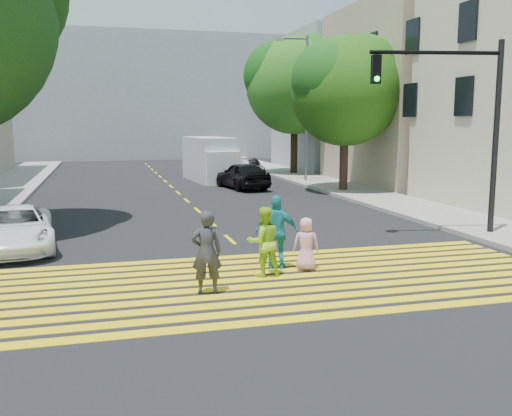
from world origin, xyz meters
name	(u,v)px	position (x,y,z in m)	size (l,w,h in m)	color
ground	(295,298)	(0.00, 0.00, 0.00)	(120.00, 120.00, 0.00)	black
sidewalk_left	(8,188)	(-8.50, 22.00, 0.07)	(3.00, 40.00, 0.15)	gray
sidewalk_right	(359,193)	(8.50, 15.00, 0.07)	(3.00, 60.00, 0.15)	gray
crosswalk	(276,281)	(0.00, 1.28, 0.01)	(13.40, 5.30, 0.01)	yellow
lane_line	(168,184)	(0.00, 22.50, 0.01)	(0.12, 34.40, 0.01)	yellow
building_right_tan	(435,96)	(15.00, 19.00, 5.00)	(10.00, 10.00, 10.00)	tan
building_right_grey	(353,103)	(15.00, 30.00, 5.00)	(10.00, 10.00, 10.00)	gray
backdrop_block	(137,97)	(0.00, 48.00, 6.00)	(30.00, 8.00, 12.00)	gray
tree_right_near	(346,85)	(8.14, 15.98, 5.32)	(6.18, 5.78, 7.87)	#442823
tree_right_far	(296,80)	(8.91, 25.79, 6.26)	(8.58, 8.31, 9.27)	black
pedestrian_man	(207,252)	(-1.65, 0.79, 0.87)	(0.63, 0.42, 1.74)	#303036
pedestrian_woman	(264,242)	(-0.15, 1.76, 0.81)	(0.78, 0.61, 1.61)	#99D424
pedestrian_child	(306,244)	(0.97, 2.01, 0.64)	(0.62, 0.41, 1.28)	#EE99BE
pedestrian_extra	(277,232)	(0.34, 2.33, 0.90)	(1.05, 0.44, 1.80)	teal
white_sedan	(14,229)	(-6.05, 6.15, 0.60)	(2.00, 4.35, 1.21)	white
dark_car_near	(242,175)	(3.55, 18.86, 0.72)	(1.70, 4.23, 1.44)	black
silver_car	(208,162)	(3.58, 29.25, 0.71)	(1.99, 4.88, 1.42)	#9295AE
dark_car_parked	(247,168)	(5.19, 24.35, 0.63)	(1.34, 3.85, 1.27)	black
white_van	(211,161)	(2.70, 23.26, 1.24)	(2.59, 5.73, 2.62)	silver
traffic_signal	(462,111)	(6.83, 4.58, 3.84)	(3.99, 0.99, 5.93)	black
street_lamp	(304,100)	(7.68, 20.87, 4.81)	(1.89, 0.47, 8.38)	slate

